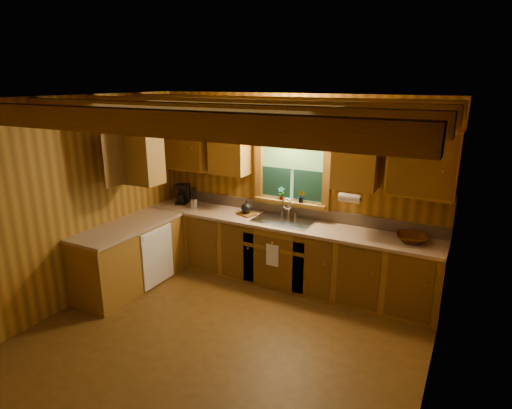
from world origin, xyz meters
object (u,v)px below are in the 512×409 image
(sink, at_px, (283,224))
(wicker_basket, at_px, (411,238))
(cutting_board, at_px, (246,214))
(coffee_maker, at_px, (183,194))

(sink, height_order, wicker_basket, sink)
(sink, relative_size, cutting_board, 3.02)
(coffee_maker, xyz_separation_m, cutting_board, (1.18, -0.06, -0.14))
(cutting_board, relative_size, wicker_basket, 0.73)
(sink, distance_m, coffee_maker, 1.78)
(sink, relative_size, wicker_basket, 2.21)
(coffee_maker, distance_m, wicker_basket, 3.45)
(cutting_board, xyz_separation_m, wicker_basket, (2.27, 0.01, 0.03))
(sink, bearing_deg, cutting_board, 178.28)
(sink, xyz_separation_m, wicker_basket, (1.68, 0.03, 0.09))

